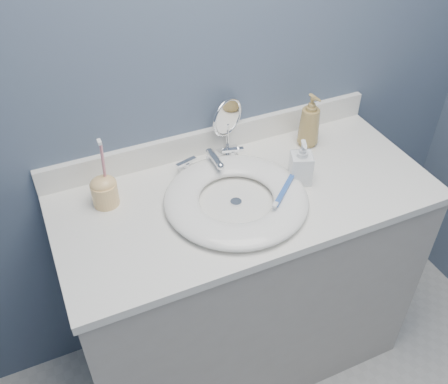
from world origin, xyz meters
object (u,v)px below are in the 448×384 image
makeup_mirror (227,123)px  soap_bottle_amber (310,121)px  soap_bottle_clear (302,162)px  toothbrush_holder (104,190)px

makeup_mirror → soap_bottle_amber: (0.28, -0.08, -0.02)m
soap_bottle_clear → toothbrush_holder: size_ratio=0.65×
soap_bottle_clear → toothbrush_holder: toothbrush_holder is taller
makeup_mirror → soap_bottle_clear: bearing=-83.7°
soap_bottle_clear → makeup_mirror: bearing=141.4°
soap_bottle_amber → soap_bottle_clear: bearing=-135.8°
soap_bottle_amber → soap_bottle_clear: 0.22m
soap_bottle_amber → toothbrush_holder: 0.74m
soap_bottle_clear → toothbrush_holder: bearing=-172.5°
makeup_mirror → toothbrush_holder: bearing=168.9°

